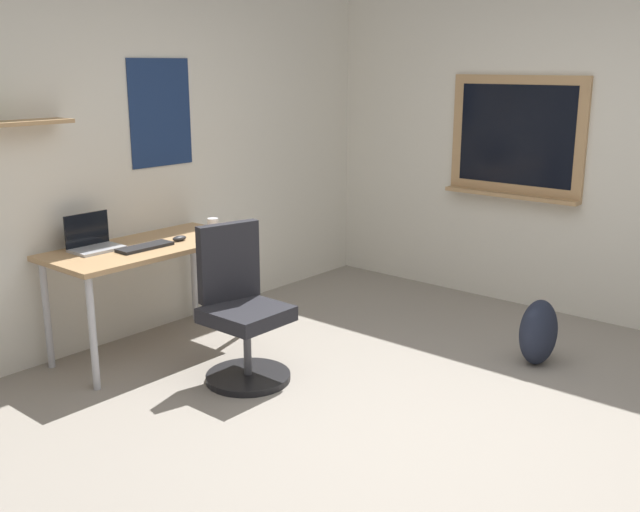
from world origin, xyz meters
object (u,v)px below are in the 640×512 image
(desk, at_px, (147,256))
(coffee_mug, at_px, (213,225))
(keyboard, at_px, (145,247))
(laptop, at_px, (93,241))
(computer_mouse, at_px, (179,238))
(backpack, at_px, (538,332))
(office_chair, at_px, (241,314))

(desk, relative_size, coffee_mug, 14.27)
(desk, height_order, keyboard, keyboard)
(laptop, relative_size, coffee_mug, 3.37)
(desk, xyz_separation_m, laptop, (-0.30, 0.15, 0.13))
(desk, height_order, coffee_mug, coffee_mug)
(keyboard, bearing_deg, computer_mouse, -0.00)
(desk, bearing_deg, backpack, -54.76)
(office_chair, relative_size, coffee_mug, 10.33)
(keyboard, height_order, backpack, keyboard)
(computer_mouse, xyz_separation_m, coffee_mug, (0.34, 0.05, 0.03))
(desk, distance_m, office_chair, 0.83)
(keyboard, bearing_deg, coffee_mug, 4.60)
(office_chair, xyz_separation_m, keyboard, (-0.16, 0.71, 0.34))
(office_chair, distance_m, backpack, 1.90)
(office_chair, height_order, computer_mouse, office_chair)
(office_chair, relative_size, keyboard, 2.57)
(office_chair, height_order, keyboard, office_chair)
(office_chair, height_order, backpack, office_chair)
(desk, height_order, computer_mouse, computer_mouse)
(office_chair, xyz_separation_m, computer_mouse, (0.12, 0.71, 0.35))
(desk, height_order, office_chair, office_chair)
(coffee_mug, distance_m, backpack, 2.32)
(coffee_mug, bearing_deg, office_chair, -121.33)
(laptop, bearing_deg, coffee_mug, -11.81)
(keyboard, bearing_deg, backpack, -52.51)
(desk, distance_m, computer_mouse, 0.25)
(computer_mouse, xyz_separation_m, backpack, (1.26, -2.01, -0.54))
(desk, distance_m, keyboard, 0.14)
(keyboard, distance_m, computer_mouse, 0.28)
(office_chair, bearing_deg, coffee_mug, 58.67)
(backpack, bearing_deg, computer_mouse, 122.10)
(laptop, height_order, keyboard, laptop)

